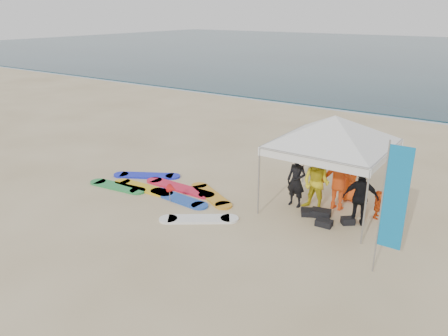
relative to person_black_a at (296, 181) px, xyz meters
name	(u,v)px	position (x,y,z in m)	size (l,w,h in m)	color
ground	(174,238)	(-1.78, -3.74, -0.84)	(120.00, 120.00, 0.00)	beige
shoreline_foam	(375,113)	(-1.78, 14.46, -0.83)	(160.00, 1.20, 0.01)	silver
person_black_a	(296,181)	(0.00, 0.00, 0.00)	(0.61, 0.40, 1.67)	black
person_yellow	(316,183)	(0.63, 0.05, 0.06)	(0.87, 0.68, 1.79)	yellow
person_orange_a	(340,179)	(1.17, 0.57, 0.15)	(1.27, 0.73, 1.97)	#DF4413
person_black_b	(361,198)	(2.05, -0.13, -0.01)	(0.97, 0.41, 1.66)	black
person_orange_b	(351,175)	(1.24, 1.39, 0.02)	(0.84, 0.55, 1.72)	#FF5816
person_seated	(378,204)	(2.36, 0.62, -0.41)	(0.79, 0.25, 0.85)	#E95114
canopy_tent	(335,116)	(0.91, 0.40, 2.09)	(4.45, 4.45, 3.36)	#A5A5A8
feather_flag	(394,200)	(3.38, -2.29, 1.06)	(0.55, 0.04, 3.23)	#A5A5A8
marker_pennant	(172,189)	(-3.27, -2.07, -0.34)	(0.28, 0.28, 0.64)	#A5A5A8
gear_pile	(323,216)	(1.09, -0.41, -0.74)	(1.69, 0.90, 0.22)	black
surfboard_spread	(167,192)	(-4.01, -1.53, -0.80)	(5.66, 3.18, 0.07)	#1924D5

